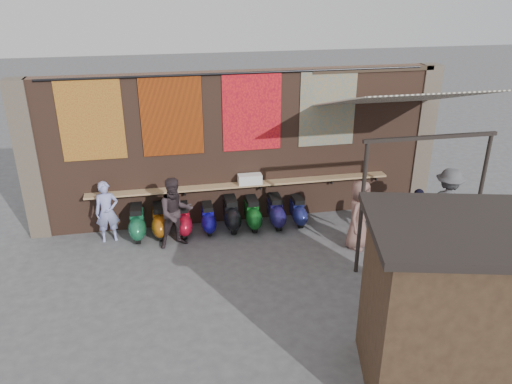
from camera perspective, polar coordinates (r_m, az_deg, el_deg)
ground at (r=11.60m, az=0.43°, el=-8.57°), size 70.00×70.00×0.00m
brick_wall at (r=13.16m, az=-1.92°, el=5.06°), size 10.00×0.40×4.00m
pier_left at (r=13.39m, az=-24.47°, el=3.25°), size 0.50×0.50×4.00m
pier_right at (r=14.86m, az=18.38°, el=6.04°), size 0.50×0.50×4.00m
eating_counter at (r=13.13m, az=-1.60°, el=0.84°), size 8.00×0.32×0.05m
shelf_box at (r=13.08m, az=-0.70°, el=1.48°), size 0.62×0.28×0.26m
tapestry_redgold at (r=12.61m, az=-18.32°, el=7.81°), size 1.50×0.02×2.00m
tapestry_sun at (r=12.51m, az=-9.60°, el=8.55°), size 1.50×0.02×2.00m
tapestry_orange at (r=12.72m, az=-0.47°, el=9.12°), size 1.50×0.02×2.00m
tapestry_multi at (r=13.23m, az=8.20°, el=9.45°), size 1.50×0.02×2.00m
hang_rail at (r=12.45m, az=-1.87°, el=13.41°), size 9.50×0.06×0.06m
scooter_stool_0 at (r=12.96m, az=-13.41°, el=-3.47°), size 0.40×0.88×0.84m
scooter_stool_1 at (r=12.98m, az=-10.95°, el=-3.26°), size 0.38×0.85×0.81m
scooter_stool_2 at (r=12.95m, az=-8.28°, el=-3.18°), size 0.37×0.83×0.79m
scooter_stool_3 at (r=13.01m, az=-5.50°, el=-3.03°), size 0.35×0.78×0.74m
scooter_stool_4 at (r=13.07m, az=-2.83°, el=-2.54°), size 0.40×0.89×0.85m
scooter_stool_5 at (r=13.13m, az=-0.41°, el=-2.48°), size 0.38×0.86×0.81m
scooter_stool_6 at (r=13.23m, az=2.28°, el=-2.26°), size 0.39×0.87×0.83m
scooter_stool_7 at (r=13.39m, az=4.81°, el=-2.19°), size 0.35×0.78×0.74m
diner_left at (r=12.88m, az=-16.66°, el=-2.18°), size 0.62×0.45×1.58m
diner_right at (r=12.22m, az=-9.16°, el=-2.35°), size 1.02×0.88×1.78m
shopper_navy at (r=12.70m, az=17.88°, el=-2.85°), size 0.95×0.54×1.52m
shopper_grey at (r=13.24m, az=20.98°, el=-1.36°), size 1.39×1.30×1.88m
shopper_tan at (r=12.26m, az=11.69°, el=-2.55°), size 0.99×1.00×1.75m
market_stall at (r=8.47m, az=21.83°, el=-12.64°), size 2.96×2.49×2.79m
stall_roof at (r=7.75m, az=23.42°, el=-3.84°), size 3.33×2.85×0.12m
stall_sign at (r=8.94m, az=20.51°, el=-5.66°), size 1.17×0.33×0.50m
stall_shelf at (r=9.45m, az=19.65°, el=-11.00°), size 2.10×0.61×0.06m
awning_canvas at (r=12.16m, az=16.23°, el=10.20°), size 3.20×3.28×0.97m
awning_ledger at (r=13.48m, az=13.38°, el=13.46°), size 3.30×0.08×0.12m
awning_header at (r=11.00m, az=19.40°, el=5.92°), size 3.00×0.08×0.08m
awning_post_left at (r=10.93m, az=11.96°, el=-1.98°), size 0.09×0.09×3.10m
awning_post_right at (r=12.26m, az=24.13°, el=-0.75°), size 0.09×0.09×3.10m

